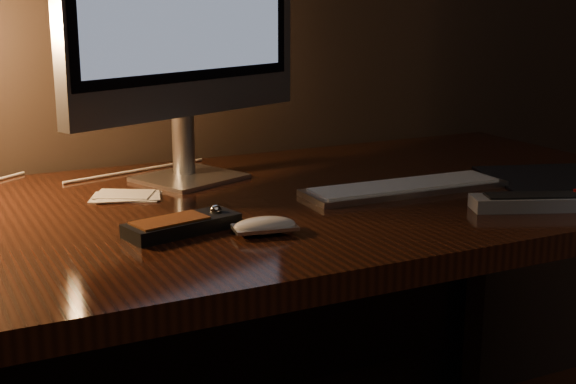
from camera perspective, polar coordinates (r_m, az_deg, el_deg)
name	(u,v)px	position (r m, az deg, el deg)	size (l,w,h in m)	color
desk	(234,262)	(1.44, -3.90, -4.98)	(1.60, 0.75, 0.75)	black
keyboard	(405,187)	(1.42, 8.31, 0.34)	(0.37, 0.10, 0.01)	silver
mousepad	(559,177)	(1.60, 18.71, 1.03)	(0.27, 0.21, 0.00)	black
mouse	(265,228)	(1.16, -1.66, -2.58)	(0.09, 0.05, 0.02)	white
media_remote	(182,225)	(1.18, -7.53, -2.31)	(0.18, 0.10, 0.03)	black
tv_remote	(540,202)	(1.35, 17.46, -0.66)	(0.22, 0.14, 0.03)	gray
papers	(126,196)	(1.39, -11.48, -0.28)	(0.11, 0.08, 0.01)	white
cable	(51,182)	(1.53, -16.52, 0.71)	(0.01, 0.01, 0.65)	white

